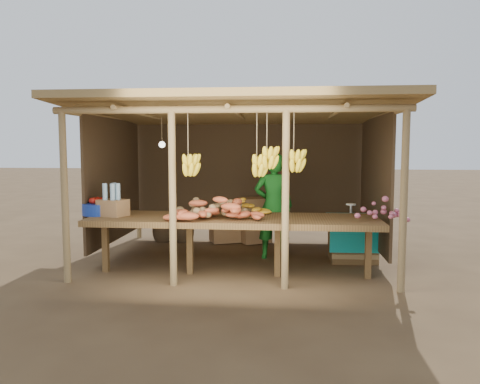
{
  "coord_description": "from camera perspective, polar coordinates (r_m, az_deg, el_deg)",
  "views": [
    {
      "loc": [
        0.69,
        -7.17,
        1.75
      ],
      "look_at": [
        0.0,
        0.0,
        1.05
      ],
      "focal_mm": 35.0,
      "sensor_mm": 36.0,
      "label": 1
    }
  ],
  "objects": [
    {
      "name": "ground",
      "position": [
        7.42,
        0.0,
        -8.1
      ],
      "size": [
        60.0,
        60.0,
        0.0
      ],
      "primitive_type": "plane",
      "color": "brown",
      "rests_on": "ground"
    },
    {
      "name": "potato_heap",
      "position": [
        6.32,
        -3.64,
        -1.43
      ],
      "size": [
        1.14,
        0.9,
        0.37
      ],
      "primitive_type": null,
      "rotation": [
        0.0,
        0.0,
        0.36
      ],
      "color": "olive",
      "rests_on": "counter"
    },
    {
      "name": "counter",
      "position": [
        6.34,
        -0.82,
        -3.62
      ],
      "size": [
        3.9,
        1.05,
        0.8
      ],
      "color": "brown",
      "rests_on": "ground"
    },
    {
      "name": "vendor",
      "position": [
        7.32,
        4.11,
        -1.71
      ],
      "size": [
        0.62,
        0.42,
        1.65
      ],
      "primitive_type": "imported",
      "rotation": [
        0.0,
        0.0,
        3.18
      ],
      "color": "#17691D",
      "rests_on": "ground"
    },
    {
      "name": "carton_stack",
      "position": [
        8.52,
        0.62,
        -3.86
      ],
      "size": [
        1.18,
        0.57,
        0.81
      ],
      "color": "#966C43",
      "rests_on": "ground"
    },
    {
      "name": "tomato_basin",
      "position": [
        6.84,
        -16.81,
        -1.84
      ],
      "size": [
        0.46,
        0.46,
        0.24
      ],
      "rotation": [
        0.0,
        0.0,
        -0.36
      ],
      "color": "navy",
      "rests_on": "counter"
    },
    {
      "name": "burlap_sacks",
      "position": [
        8.75,
        -8.14,
        -4.45
      ],
      "size": [
        0.78,
        0.41,
        0.55
      ],
      "color": "#473421",
      "rests_on": "ground"
    },
    {
      "name": "banana_pile",
      "position": [
        6.73,
        0.59,
        -1.07
      ],
      "size": [
        0.66,
        0.47,
        0.35
      ],
      "primitive_type": null,
      "rotation": [
        0.0,
        0.0,
        0.19
      ],
      "color": "yellow",
      "rests_on": "counter"
    },
    {
      "name": "bottle_box",
      "position": [
        6.65,
        -15.24,
        -1.35
      ],
      "size": [
        0.44,
        0.39,
        0.45
      ],
      "color": "#966C43",
      "rests_on": "counter"
    },
    {
      "name": "stall_structure",
      "position": [
        7.2,
        0.12,
        6.84
      ],
      "size": [
        4.7,
        3.5,
        2.43
      ],
      "color": "#95784C",
      "rests_on": "ground"
    },
    {
      "name": "tarp_crate",
      "position": [
        7.41,
        13.57,
        -5.32
      ],
      "size": [
        0.78,
        0.68,
        0.91
      ],
      "color": "brown",
      "rests_on": "ground"
    },
    {
      "name": "onion_heap",
      "position": [
        6.24,
        16.65,
        -1.81
      ],
      "size": [
        0.81,
        0.56,
        0.35
      ],
      "primitive_type": null,
      "rotation": [
        0.0,
        0.0,
        -0.16
      ],
      "color": "#C25E78",
      "rests_on": "counter"
    },
    {
      "name": "sweet_potato_heap",
      "position": [
        6.1,
        -2.81,
        -1.69
      ],
      "size": [
        1.22,
        0.86,
        0.36
      ],
      "primitive_type": null,
      "rotation": [
        0.0,
        0.0,
        0.18
      ],
      "color": "#BE5431",
      "rests_on": "counter"
    }
  ]
}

